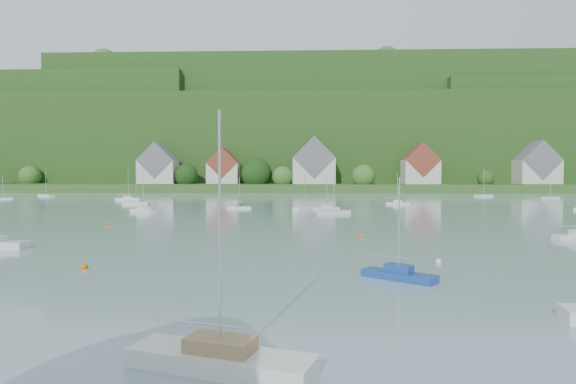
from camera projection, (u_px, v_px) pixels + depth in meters
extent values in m
cube|color=#2D501E|center=(301.00, 187.00, 202.30)|extent=(600.00, 60.00, 3.00)
cube|color=#1A3D13|center=(302.00, 150.00, 276.51)|extent=(620.00, 160.00, 40.00)
cube|color=#1A3D13|center=(24.00, 142.00, 266.69)|extent=(200.00, 120.00, 52.00)
cube|color=#1A3D13|center=(321.00, 135.00, 270.87)|extent=(240.00, 130.00, 60.00)
sphere|color=#2F5E22|center=(30.00, 176.00, 197.45)|extent=(8.61, 8.61, 8.61)
sphere|color=#2F5E22|center=(283.00, 177.00, 186.28)|extent=(8.19, 8.19, 8.19)
sphere|color=#2F5E22|center=(165.00, 178.00, 190.09)|extent=(6.49, 6.49, 6.49)
sphere|color=#2F5E22|center=(421.00, 173.00, 192.53)|extent=(12.16, 12.16, 12.16)
sphere|color=#2F5E22|center=(363.00, 176.00, 181.28)|extent=(8.73, 8.73, 8.73)
sphere|color=black|center=(186.00, 176.00, 189.56)|extent=(9.32, 9.32, 9.32)
sphere|color=#1F4514|center=(486.00, 179.00, 181.48)|extent=(6.24, 6.24, 6.24)
sphere|color=black|center=(530.00, 177.00, 193.53)|extent=(8.16, 8.16, 8.16)
sphere|color=black|center=(256.00, 174.00, 189.07)|extent=(11.92, 11.92, 11.92)
sphere|color=#2F5E22|center=(48.00, 78.00, 233.17)|extent=(10.52, 10.52, 10.52)
sphere|color=#1F4514|center=(146.00, 90.00, 266.47)|extent=(10.29, 10.29, 10.29)
sphere|color=black|center=(169.00, 87.00, 254.18)|extent=(7.18, 7.18, 7.18)
sphere|color=#1F4514|center=(379.00, 69.00, 253.68)|extent=(12.83, 12.83, 12.83)
sphere|color=#2F5E22|center=(221.00, 67.00, 243.68)|extent=(8.18, 8.18, 8.18)
sphere|color=#1F4514|center=(304.00, 79.00, 279.62)|extent=(12.73, 12.73, 12.73)
sphere|color=#1F4514|center=(473.00, 65.00, 241.65)|extent=(11.50, 11.50, 11.50)
sphere|color=#1F4514|center=(413.00, 76.00, 272.75)|extent=(14.65, 14.65, 14.65)
sphere|color=#2F5E22|center=(386.00, 59.00, 229.98)|extent=(11.95, 11.95, 11.95)
sphere|color=#1F4514|center=(554.00, 62.00, 234.44)|extent=(9.76, 9.76, 9.76)
sphere|color=#2F5E22|center=(218.00, 80.00, 276.02)|extent=(7.07, 7.07, 7.07)
sphere|color=black|center=(295.00, 67.00, 243.52)|extent=(8.21, 8.21, 8.21)
sphere|color=#2F5E22|center=(260.00, 75.00, 267.94)|extent=(12.24, 12.24, 12.24)
sphere|color=#2F5E22|center=(539.00, 64.00, 239.01)|extent=(9.00, 9.00, 9.00)
sphere|color=#2F5E22|center=(104.00, 63.00, 239.34)|extent=(13.65, 13.65, 13.65)
sphere|color=#1F4514|center=(499.00, 71.00, 254.47)|extent=(8.03, 8.03, 8.03)
sphere|color=#2F5E22|center=(497.00, 93.00, 255.28)|extent=(14.97, 14.97, 14.97)
sphere|color=#1F4514|center=(456.00, 94.00, 253.55)|extent=(9.78, 9.78, 9.78)
sphere|color=#1F4514|center=(538.00, 92.00, 250.97)|extent=(12.02, 12.02, 12.02)
sphere|color=#2F5E22|center=(503.00, 91.00, 244.24)|extent=(9.48, 9.48, 9.48)
sphere|color=#1F4514|center=(227.00, 108.00, 264.26)|extent=(12.01, 12.01, 12.01)
sphere|color=black|center=(538.00, 102.00, 248.86)|extent=(15.08, 15.08, 15.08)
sphere|color=#2F5E22|center=(505.00, 106.00, 264.86)|extent=(15.99, 15.99, 15.99)
sphere|color=black|center=(296.00, 109.00, 273.01)|extent=(15.72, 15.72, 15.72)
sphere|color=#1F4514|center=(322.00, 109.00, 268.25)|extent=(10.54, 10.54, 10.54)
sphere|color=black|center=(9.00, 116.00, 296.50)|extent=(8.74, 8.74, 8.74)
cube|color=beige|center=(158.00, 172.00, 191.04)|extent=(14.00, 10.00, 9.00)
cube|color=slate|center=(158.00, 160.00, 190.87)|extent=(14.00, 10.40, 14.00)
cube|color=beige|center=(224.00, 173.00, 192.17)|extent=(12.00, 9.00, 8.00)
cube|color=brown|center=(224.00, 163.00, 192.02)|extent=(12.00, 9.36, 12.00)
cube|color=beige|center=(314.00, 171.00, 189.89)|extent=(16.00, 11.00, 10.00)
cube|color=slate|center=(314.00, 158.00, 189.71)|extent=(16.00, 11.44, 16.00)
cube|color=beige|center=(420.00, 172.00, 186.50)|extent=(13.00, 10.00, 9.00)
cube|color=brown|center=(420.00, 160.00, 186.33)|extent=(13.00, 10.40, 13.00)
cube|color=beige|center=(537.00, 172.00, 188.91)|extent=(15.00, 10.00, 9.00)
cube|color=slate|center=(537.00, 160.00, 188.74)|extent=(15.00, 10.40, 15.00)
cube|color=navy|center=(399.00, 276.00, 32.14)|extent=(4.74, 4.10, 0.49)
cube|color=navy|center=(399.00, 268.00, 32.13)|extent=(1.96, 1.82, 0.50)
cylinder|color=silver|center=(399.00, 225.00, 32.02)|extent=(0.10, 0.10, 6.16)
cylinder|color=silver|center=(389.00, 257.00, 32.57)|extent=(2.19, 1.72, 0.08)
cube|color=silver|center=(221.00, 361.00, 17.29)|extent=(6.96, 3.85, 0.67)
cube|color=#A17D56|center=(220.00, 344.00, 17.27)|extent=(2.64, 1.97, 0.50)
cylinder|color=silver|center=(220.00, 232.00, 17.13)|extent=(0.10, 0.10, 8.39)
cylinder|color=silver|center=(195.00, 323.00, 17.59)|extent=(3.54, 1.21, 0.08)
cylinder|color=silver|center=(572.00, 226.00, 51.52)|extent=(2.89, 0.51, 0.08)
sphere|color=#E15C06|center=(84.00, 269.00, 35.81)|extent=(0.50, 0.50, 0.50)
sphere|color=white|center=(439.00, 263.00, 38.09)|extent=(0.44, 0.44, 0.44)
sphere|color=#E15C06|center=(362.00, 237.00, 53.66)|extent=(0.46, 0.46, 0.46)
sphere|color=#E15C06|center=(109.00, 225.00, 65.70)|extent=(0.46, 0.46, 0.46)
cube|color=silver|center=(334.00, 212.00, 83.97)|extent=(5.90, 4.58, 0.59)
cylinder|color=silver|center=(334.00, 189.00, 83.82)|extent=(0.10, 0.10, 7.42)
cylinder|color=silver|center=(330.00, 206.00, 83.47)|extent=(2.80, 1.82, 0.08)
cube|color=silver|center=(128.00, 199.00, 127.16)|extent=(6.52, 2.06, 0.65)
cube|color=silver|center=(128.00, 197.00, 127.14)|extent=(2.31, 1.35, 0.50)
cylinder|color=silver|center=(128.00, 182.00, 127.00)|extent=(0.10, 0.10, 8.06)
cylinder|color=silver|center=(125.00, 194.00, 127.19)|extent=(3.55, 0.22, 0.08)
cube|color=silver|center=(3.00, 199.00, 131.38)|extent=(4.79, 3.44, 0.47)
cylinder|color=silver|center=(3.00, 187.00, 131.26)|extent=(0.10, 0.10, 5.92)
cylinder|color=silver|center=(0.00, 194.00, 131.02)|extent=(2.32, 1.32, 0.08)
cube|color=silver|center=(484.00, 196.00, 147.34)|extent=(6.20, 4.48, 0.61)
cylinder|color=silver|center=(484.00, 182.00, 147.18)|extent=(0.10, 0.10, 7.67)
cylinder|color=silver|center=(482.00, 192.00, 146.87)|extent=(2.99, 1.71, 0.08)
cube|color=silver|center=(239.00, 208.00, 96.64)|extent=(4.67, 1.38, 0.46)
cylinder|color=silver|center=(239.00, 192.00, 96.53)|extent=(0.10, 0.10, 5.81)
cylinder|color=silver|center=(236.00, 202.00, 96.61)|extent=(2.56, 0.13, 0.08)
cube|color=silver|center=(305.00, 208.00, 93.95)|extent=(4.75, 5.31, 0.56)
cylinder|color=silver|center=(305.00, 189.00, 93.81)|extent=(0.10, 0.10, 6.98)
cylinder|color=silver|center=(302.00, 202.00, 93.28)|extent=(2.01, 2.43, 0.08)
cube|color=silver|center=(327.00, 209.00, 93.57)|extent=(5.20, 3.66, 0.51)
cube|color=silver|center=(327.00, 206.00, 93.55)|extent=(2.06, 1.72, 0.50)
cylinder|color=silver|center=(327.00, 190.00, 93.45)|extent=(0.10, 0.10, 6.41)
cylinder|color=silver|center=(323.00, 203.00, 93.20)|extent=(2.53, 1.38, 0.08)
cube|color=silver|center=(136.00, 203.00, 109.10)|extent=(6.30, 2.61, 0.61)
cylinder|color=silver|center=(136.00, 185.00, 108.95)|extent=(0.10, 0.10, 7.64)
cylinder|color=silver|center=(132.00, 198.00, 109.23)|extent=(3.34, 0.58, 0.08)
cube|color=silver|center=(143.00, 211.00, 87.02)|extent=(5.68, 4.81, 0.59)
cube|color=silver|center=(143.00, 208.00, 87.00)|extent=(2.33, 2.14, 0.50)
cylinder|color=silver|center=(143.00, 189.00, 86.87)|extent=(0.10, 0.10, 7.32)
cylinder|color=silver|center=(140.00, 204.00, 87.52)|extent=(2.63, 1.98, 0.08)
cube|color=silver|center=(550.00, 198.00, 134.73)|extent=(5.74, 4.21, 0.57)
cylinder|color=silver|center=(550.00, 184.00, 134.58)|extent=(0.10, 0.10, 7.12)
cylinder|color=silver|center=(548.00, 194.00, 134.29)|extent=(2.76, 1.62, 0.08)
cube|color=silver|center=(397.00, 203.00, 109.90)|extent=(5.32, 2.05, 0.52)
cube|color=silver|center=(397.00, 201.00, 109.88)|extent=(1.92, 1.22, 0.50)
cylinder|color=silver|center=(397.00, 188.00, 109.77)|extent=(0.10, 0.10, 6.48)
cylinder|color=silver|center=(394.00, 198.00, 109.79)|extent=(2.84, 0.42, 0.08)
cube|color=silver|center=(46.00, 195.00, 148.62)|extent=(6.29, 4.87, 0.63)
cylinder|color=silver|center=(46.00, 181.00, 148.46)|extent=(0.10, 0.10, 7.90)
cylinder|color=silver|center=(44.00, 191.00, 149.11)|extent=(2.98, 1.92, 0.08)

